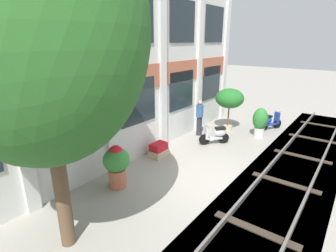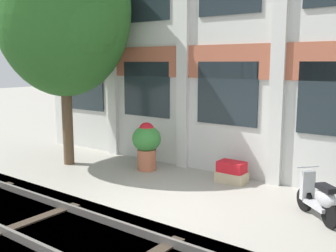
{
  "view_description": "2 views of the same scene",
  "coord_description": "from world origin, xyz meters",
  "px_view_note": "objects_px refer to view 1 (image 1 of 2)",
  "views": [
    {
      "loc": [
        -6.89,
        -3.81,
        4.4
      ],
      "look_at": [
        0.03,
        1.43,
        1.55
      ],
      "focal_mm": 28.0,
      "sensor_mm": 36.0,
      "label": 1
    },
    {
      "loc": [
        5.11,
        -6.6,
        3.07
      ],
      "look_at": [
        -1.28,
        1.85,
        1.36
      ],
      "focal_mm": 42.0,
      "sensor_mm": 36.0,
      "label": 2
    }
  ],
  "objects_px": {
    "potted_plant_square_trough": "(159,150)",
    "resident_by_doorway": "(200,117)",
    "potted_plant_glazed_jar": "(117,163)",
    "scooter_second_parked": "(270,121)",
    "potted_plant_fluted_column": "(260,121)",
    "potted_plant_low_pan": "(230,99)",
    "scooter_near_curb": "(216,135)",
    "broadleaf_tree": "(39,34)"
  },
  "relations": [
    {
      "from": "scooter_second_parked",
      "to": "resident_by_doorway",
      "type": "xyz_separation_m",
      "value": [
        -2.9,
        2.49,
        0.5
      ]
    },
    {
      "from": "potted_plant_glazed_jar",
      "to": "resident_by_doorway",
      "type": "relative_size",
      "value": 0.8
    },
    {
      "from": "potted_plant_low_pan",
      "to": "resident_by_doorway",
      "type": "relative_size",
      "value": 1.24
    },
    {
      "from": "broadleaf_tree",
      "to": "scooter_second_parked",
      "type": "distance_m",
      "value": 11.68
    },
    {
      "from": "potted_plant_square_trough",
      "to": "scooter_second_parked",
      "type": "distance_m",
      "value": 6.51
    },
    {
      "from": "broadleaf_tree",
      "to": "resident_by_doorway",
      "type": "height_order",
      "value": "broadleaf_tree"
    },
    {
      "from": "potted_plant_glazed_jar",
      "to": "resident_by_doorway",
      "type": "height_order",
      "value": "resident_by_doorway"
    },
    {
      "from": "potted_plant_square_trough",
      "to": "scooter_near_curb",
      "type": "distance_m",
      "value": 2.81
    },
    {
      "from": "potted_plant_glazed_jar",
      "to": "potted_plant_square_trough",
      "type": "relative_size",
      "value": 1.78
    },
    {
      "from": "potted_plant_square_trough",
      "to": "scooter_second_parked",
      "type": "relative_size",
      "value": 0.62
    },
    {
      "from": "broadleaf_tree",
      "to": "potted_plant_fluted_column",
      "type": "relative_size",
      "value": 5.07
    },
    {
      "from": "potted_plant_glazed_jar",
      "to": "scooter_near_curb",
      "type": "relative_size",
      "value": 1.26
    },
    {
      "from": "potted_plant_glazed_jar",
      "to": "potted_plant_fluted_column",
      "type": "bearing_deg",
      "value": -15.77
    },
    {
      "from": "potted_plant_fluted_column",
      "to": "potted_plant_low_pan",
      "type": "bearing_deg",
      "value": 88.94
    },
    {
      "from": "scooter_near_curb",
      "to": "resident_by_doorway",
      "type": "height_order",
      "value": "resident_by_doorway"
    },
    {
      "from": "scooter_second_parked",
      "to": "potted_plant_square_trough",
      "type": "bearing_deg",
      "value": -174.55
    },
    {
      "from": "broadleaf_tree",
      "to": "scooter_near_curb",
      "type": "height_order",
      "value": "broadleaf_tree"
    },
    {
      "from": "potted_plant_glazed_jar",
      "to": "potted_plant_fluted_column",
      "type": "height_order",
      "value": "potted_plant_fluted_column"
    },
    {
      "from": "potted_plant_low_pan",
      "to": "scooter_near_curb",
      "type": "bearing_deg",
      "value": -169.56
    },
    {
      "from": "resident_by_doorway",
      "to": "potted_plant_fluted_column",
      "type": "bearing_deg",
      "value": -7.24
    },
    {
      "from": "scooter_second_parked",
      "to": "broadleaf_tree",
      "type": "bearing_deg",
      "value": -158.19
    },
    {
      "from": "potted_plant_low_pan",
      "to": "scooter_second_parked",
      "type": "height_order",
      "value": "potted_plant_low_pan"
    },
    {
      "from": "potted_plant_glazed_jar",
      "to": "scooter_second_parked",
      "type": "height_order",
      "value": "potted_plant_glazed_jar"
    },
    {
      "from": "potted_plant_low_pan",
      "to": "scooter_near_curb",
      "type": "distance_m",
      "value": 2.43
    },
    {
      "from": "potted_plant_fluted_column",
      "to": "scooter_near_curb",
      "type": "height_order",
      "value": "potted_plant_fluted_column"
    },
    {
      "from": "resident_by_doorway",
      "to": "broadleaf_tree",
      "type": "bearing_deg",
      "value": -119.88
    },
    {
      "from": "scooter_second_parked",
      "to": "resident_by_doorway",
      "type": "relative_size",
      "value": 0.73
    },
    {
      "from": "potted_plant_square_trough",
      "to": "potted_plant_low_pan",
      "type": "distance_m",
      "value": 4.9
    },
    {
      "from": "broadleaf_tree",
      "to": "potted_plant_glazed_jar",
      "type": "distance_m",
      "value": 4.47
    },
    {
      "from": "potted_plant_low_pan",
      "to": "resident_by_doorway",
      "type": "height_order",
      "value": "potted_plant_low_pan"
    },
    {
      "from": "broadleaf_tree",
      "to": "potted_plant_square_trough",
      "type": "distance_m",
      "value": 6.59
    },
    {
      "from": "potted_plant_square_trough",
      "to": "resident_by_doorway",
      "type": "distance_m",
      "value": 3.18
    },
    {
      "from": "potted_plant_square_trough",
      "to": "resident_by_doorway",
      "type": "bearing_deg",
      "value": -0.05
    },
    {
      "from": "potted_plant_low_pan",
      "to": "scooter_second_parked",
      "type": "relative_size",
      "value": 1.7
    },
    {
      "from": "scooter_second_parked",
      "to": "resident_by_doorway",
      "type": "distance_m",
      "value": 3.86
    },
    {
      "from": "potted_plant_glazed_jar",
      "to": "potted_plant_fluted_column",
      "type": "distance_m",
      "value": 7.42
    },
    {
      "from": "potted_plant_fluted_column",
      "to": "resident_by_doorway",
      "type": "height_order",
      "value": "resident_by_doorway"
    },
    {
      "from": "potted_plant_fluted_column",
      "to": "scooter_near_curb",
      "type": "distance_m",
      "value": 2.43
    },
    {
      "from": "scooter_near_curb",
      "to": "resident_by_doorway",
      "type": "xyz_separation_m",
      "value": [
        0.56,
        1.18,
        0.5
      ]
    },
    {
      "from": "potted_plant_square_trough",
      "to": "scooter_near_curb",
      "type": "bearing_deg",
      "value": -24.82
    },
    {
      "from": "potted_plant_square_trough",
      "to": "potted_plant_glazed_jar",
      "type": "bearing_deg",
      "value": -171.12
    },
    {
      "from": "resident_by_doorway",
      "to": "potted_plant_square_trough",
      "type": "bearing_deg",
      "value": -129.25
    }
  ]
}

